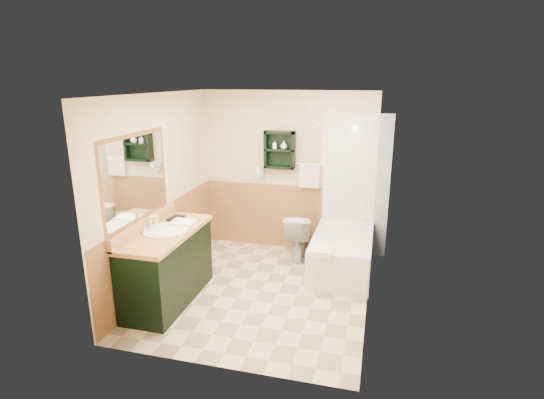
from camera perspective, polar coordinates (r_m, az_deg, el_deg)
The scene contains 25 objects.
floor at distance 5.44m, azimuth -1.53°, elevation -12.15°, with size 3.00×3.00×0.00m, color beige.
back_wall at distance 6.41m, azimuth 2.12°, elevation 3.73°, with size 2.60×0.04×2.40m, color #FBEDC4.
left_wall at distance 5.49m, azimuth -15.01°, elevation 1.04°, with size 0.04×3.00×2.40m, color #FBEDC4.
right_wall at distance 4.80m, azimuth 13.68°, elevation -0.99°, with size 0.04×3.00×2.40m, color #FBEDC4.
ceiling at distance 4.79m, azimuth -1.75°, elevation 14.26°, with size 2.60×3.00×0.04m, color white.
wainscot_left at distance 5.69m, azimuth -14.19°, elevation -5.81°, with size 2.98×2.98×1.00m, color #AA7744, non-canonical shape.
wainscot_back at distance 6.57m, azimuth 1.99°, elevation -2.31°, with size 2.58×2.58×1.00m, color #AA7744, non-canonical shape.
mirror_frame at distance 4.93m, azimuth -17.83°, elevation 2.75°, with size 1.30×1.30×1.00m, color brown, non-canonical shape.
mirror_glass at distance 4.93m, azimuth -17.78°, elevation 2.75°, with size 1.20×1.20×0.90m, color white, non-canonical shape.
tile_right at distance 5.57m, azimuth 13.34°, elevation -0.23°, with size 1.50×1.50×2.10m, color white, non-canonical shape.
tile_back at distance 6.27m, azimuth 11.20°, elevation 1.73°, with size 0.95×0.95×2.10m, color white, non-canonical shape.
tile_accent at distance 5.39m, azimuth 13.82°, elevation 8.47°, with size 1.50×1.50×0.10m, color #154C2A, non-canonical shape.
wall_shelf at distance 6.26m, azimuth 1.02°, elevation 6.69°, with size 0.45×0.15×0.55m, color black.
hair_dryer at distance 6.42m, azimuth -1.55°, elevation 3.75°, with size 0.10×0.24×0.18m, color silver, non-canonical shape.
towel_bar at distance 6.25m, azimuth 5.14°, elevation 4.75°, with size 0.40×0.06×0.40m, color white, non-canonical shape.
curtain_rod at distance 5.44m, azimuth 5.98°, elevation 9.97°, with size 0.03×0.03×1.60m, color silver.
shower_curtain at distance 5.76m, azimuth 5.99°, elevation 1.71°, with size 1.05×1.05×1.70m, color beige, non-canonical shape.
vanity at distance 5.19m, azimuth -13.83°, elevation -8.70°, with size 0.59×1.38×0.88m, color black.
bathtub at distance 5.95m, azimuth 9.44°, elevation -7.01°, with size 0.78×1.50×0.52m, color silver.
toilet at distance 6.24m, azimuth 3.50°, elevation -4.91°, with size 0.39×0.69×0.68m, color silver.
counter_towel at distance 5.20m, azimuth -11.82°, elevation -3.08°, with size 0.28×0.22×0.04m, color white.
vanity_book at distance 5.43m, azimuth -13.59°, elevation -1.36°, with size 0.16×0.02×0.22m, color black.
tub_towel at distance 5.16m, azimuth 6.66°, elevation -7.02°, with size 0.26×0.21×0.07m, color white.
soap_bottle_a at distance 6.27m, azimuth 0.36°, elevation 7.09°, with size 0.05×0.12×0.05m, color silver.
soap_bottle_b at distance 6.23m, azimuth 1.61°, elevation 7.23°, with size 0.10×0.12×0.10m, color silver.
Camera 1 is at (1.33, -4.60, 2.57)m, focal length 28.00 mm.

